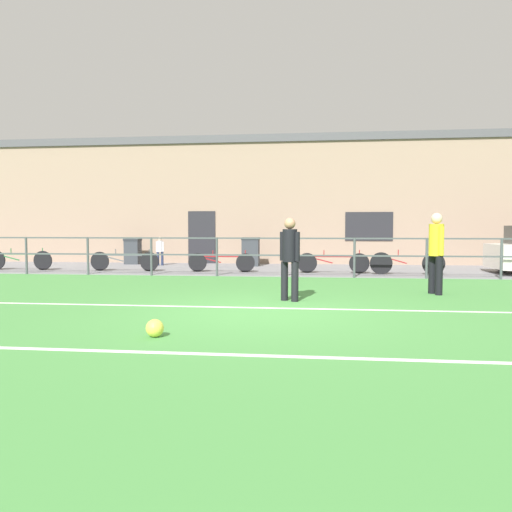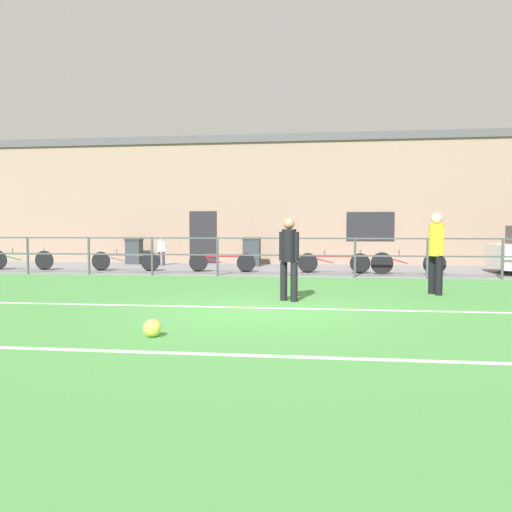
# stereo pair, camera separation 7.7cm
# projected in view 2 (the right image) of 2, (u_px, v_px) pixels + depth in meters

# --- Properties ---
(ground) EXTENTS (60.00, 44.00, 0.04)m
(ground) POSITION_uv_depth(u_px,v_px,m) (262.00, 313.00, 8.28)
(ground) COLOR #478C42
(field_line_touchline) EXTENTS (36.00, 0.11, 0.00)m
(field_line_touchline) POSITION_uv_depth(u_px,v_px,m) (265.00, 308.00, 8.69)
(field_line_touchline) COLOR white
(field_line_touchline) RESTS_ON ground
(field_line_hash) EXTENTS (36.00, 0.11, 0.00)m
(field_line_hash) POSITION_uv_depth(u_px,v_px,m) (235.00, 355.00, 5.46)
(field_line_hash) COLOR white
(field_line_hash) RESTS_ON ground
(pavement_strip) EXTENTS (48.00, 5.00, 0.02)m
(pavement_strip) POSITION_uv_depth(u_px,v_px,m) (290.00, 269.00, 16.70)
(pavement_strip) COLOR slate
(pavement_strip) RESTS_ON ground
(perimeter_fence) EXTENTS (36.07, 0.07, 1.15)m
(perimeter_fence) POSITION_uv_depth(u_px,v_px,m) (285.00, 251.00, 14.18)
(perimeter_fence) COLOR #474C51
(perimeter_fence) RESTS_ON ground
(clubhouse_facade) EXTENTS (28.00, 2.56, 5.08)m
(clubhouse_facade) POSITION_uv_depth(u_px,v_px,m) (295.00, 201.00, 20.22)
(clubhouse_facade) COLOR gray
(clubhouse_facade) RESTS_ON ground
(player_goalkeeper) EXTENTS (0.40, 0.28, 1.62)m
(player_goalkeeper) POSITION_uv_depth(u_px,v_px,m) (289.00, 254.00, 9.48)
(player_goalkeeper) COLOR black
(player_goalkeeper) RESTS_ON ground
(player_striker) EXTENTS (0.31, 0.46, 1.74)m
(player_striker) POSITION_uv_depth(u_px,v_px,m) (436.00, 248.00, 10.42)
(player_striker) COLOR black
(player_striker) RESTS_ON ground
(soccer_ball_match) EXTENTS (0.23, 0.23, 0.23)m
(soccer_ball_match) POSITION_uv_depth(u_px,v_px,m) (152.00, 328.00, 6.37)
(soccer_ball_match) COLOR #E5E04C
(soccer_ball_match) RESTS_ON ground
(spectator_child) EXTENTS (0.29, 0.19, 1.08)m
(spectator_child) POSITION_uv_depth(u_px,v_px,m) (161.00, 249.00, 18.44)
(spectator_child) COLOR #232D4C
(spectator_child) RESTS_ON pavement_strip
(bicycle_parked_0) EXTENTS (2.21, 0.04, 0.76)m
(bicycle_parked_0) POSITION_uv_depth(u_px,v_px,m) (408.00, 263.00, 14.69)
(bicycle_parked_0) COLOR black
(bicycle_parked_0) RESTS_ON pavement_strip
(bicycle_parked_1) EXTENTS (2.24, 0.04, 0.73)m
(bicycle_parked_1) POSITION_uv_depth(u_px,v_px,m) (334.00, 263.00, 15.22)
(bicycle_parked_1) COLOR black
(bicycle_parked_1) RESTS_ON pavement_strip
(bicycle_parked_2) EXTENTS (2.32, 0.04, 0.74)m
(bicycle_parked_2) POSITION_uv_depth(u_px,v_px,m) (21.00, 260.00, 16.49)
(bicycle_parked_2) COLOR black
(bicycle_parked_2) RESTS_ON pavement_strip
(bicycle_parked_3) EXTENTS (2.31, 0.04, 0.73)m
(bicycle_parked_3) POSITION_uv_depth(u_px,v_px,m) (125.00, 261.00, 16.05)
(bicycle_parked_3) COLOR black
(bicycle_parked_3) RESTS_ON pavement_strip
(bicycle_parked_4) EXTENTS (2.16, 0.04, 0.71)m
(bicycle_parked_4) POSITION_uv_depth(u_px,v_px,m) (222.00, 262.00, 15.65)
(bicycle_parked_4) COLOR black
(bicycle_parked_4) RESTS_ON pavement_strip
(trash_bin_0) EXTENTS (0.65, 0.55, 1.06)m
(trash_bin_0) POSITION_uv_depth(u_px,v_px,m) (252.00, 252.00, 18.13)
(trash_bin_0) COLOR #33383D
(trash_bin_0) RESTS_ON pavement_strip
(trash_bin_1) EXTENTS (0.59, 0.50, 0.99)m
(trash_bin_1) POSITION_uv_depth(u_px,v_px,m) (134.00, 251.00, 19.13)
(trash_bin_1) COLOR #33383D
(trash_bin_1) RESTS_ON pavement_strip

